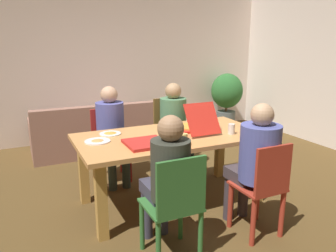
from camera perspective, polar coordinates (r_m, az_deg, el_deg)
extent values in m
plane|color=brown|center=(3.76, 0.67, -12.80)|extent=(20.00, 20.00, 0.00)
cube|color=silver|center=(6.07, -11.42, 10.89)|extent=(6.50, 0.12, 2.75)
cube|color=silver|center=(6.10, 25.80, 9.79)|extent=(0.12, 4.89, 2.75)
cube|color=tan|center=(3.48, 0.70, -1.87)|extent=(1.98, 1.00, 0.04)
cube|color=#C69345|center=(3.01, -11.44, -12.69)|extent=(0.09, 0.09, 0.72)
cube|color=#C69345|center=(3.76, 15.44, -7.29)|extent=(0.09, 0.09, 0.72)
cube|color=#C69345|center=(3.70, -14.35, -7.60)|extent=(0.09, 0.09, 0.72)
cube|color=#C69345|center=(4.33, 8.89, -4.04)|extent=(0.09, 0.09, 0.72)
cylinder|color=#AE2622|center=(4.17, -6.54, -6.72)|extent=(0.04, 0.04, 0.44)
cylinder|color=#AE2622|center=(4.08, -11.39, -7.41)|extent=(0.04, 0.04, 0.44)
cylinder|color=#AE2622|center=(4.49, -8.03, -5.20)|extent=(0.04, 0.04, 0.44)
cylinder|color=#AE2622|center=(4.41, -12.53, -5.80)|extent=(0.04, 0.04, 0.44)
cube|color=#AE2622|center=(4.21, -9.75, -3.30)|extent=(0.42, 0.42, 0.02)
cube|color=#AE2622|center=(4.33, -10.57, 0.24)|extent=(0.40, 0.03, 0.43)
cylinder|color=#313E3A|center=(4.02, -7.24, -7.40)|extent=(0.10, 0.10, 0.46)
cylinder|color=#313E3A|center=(3.98, -9.57, -7.74)|extent=(0.10, 0.10, 0.46)
cube|color=#313E3A|center=(4.04, -9.16, -3.14)|extent=(0.31, 0.33, 0.11)
cylinder|color=#5255A1|center=(4.12, -9.93, 0.71)|extent=(0.34, 0.34, 0.49)
sphere|color=tan|center=(4.06, -10.14, 5.33)|extent=(0.21, 0.21, 0.21)
cylinder|color=brown|center=(4.47, 3.99, -5.16)|extent=(0.04, 0.04, 0.44)
cylinder|color=brown|center=(4.32, -0.17, -5.85)|extent=(0.04, 0.04, 0.44)
cylinder|color=brown|center=(4.79, 1.78, -3.80)|extent=(0.04, 0.04, 0.44)
cylinder|color=brown|center=(4.65, -2.15, -4.38)|extent=(0.04, 0.04, 0.44)
cube|color=brown|center=(4.48, 0.87, -1.97)|extent=(0.41, 0.44, 0.02)
cube|color=brown|center=(4.60, -0.23, 1.79)|extent=(0.39, 0.03, 0.50)
cylinder|color=#2D4239|center=(4.31, 3.85, -5.78)|extent=(0.10, 0.10, 0.46)
cylinder|color=#2D4239|center=(4.23, 1.78, -6.14)|extent=(0.10, 0.10, 0.46)
cube|color=#2D4239|center=(4.32, 1.89, -1.80)|extent=(0.32, 0.35, 0.11)
cylinder|color=#4E7E56|center=(4.41, 0.88, 1.75)|extent=(0.35, 0.35, 0.48)
sphere|color=#A5805B|center=(4.35, 0.90, 6.05)|extent=(0.21, 0.21, 0.21)
cylinder|color=#316A2F|center=(2.90, -4.51, -16.72)|extent=(0.04, 0.04, 0.44)
cylinder|color=#316A2F|center=(3.02, 2.18, -15.24)|extent=(0.04, 0.04, 0.44)
cylinder|color=#316A2F|center=(2.63, -1.66, -20.29)|extent=(0.04, 0.04, 0.44)
cylinder|color=#316A2F|center=(2.77, 5.64, -18.38)|extent=(0.04, 0.04, 0.44)
cube|color=#316A2F|center=(2.70, 0.43, -13.43)|extent=(0.42, 0.40, 0.02)
cube|color=#316A2F|center=(2.45, 2.35, -10.52)|extent=(0.40, 0.03, 0.44)
cylinder|color=#3A3848|center=(3.05, -3.67, -14.79)|extent=(0.10, 0.10, 0.46)
cylinder|color=#3A3848|center=(3.10, -0.94, -14.23)|extent=(0.10, 0.10, 0.46)
cube|color=#3A3848|center=(2.82, -1.10, -10.88)|extent=(0.28, 0.34, 0.11)
cylinder|color=#34362D|center=(2.58, 0.44, -7.55)|extent=(0.31, 0.31, 0.48)
sphere|color=#A27755|center=(2.47, 0.46, -0.43)|extent=(0.20, 0.20, 0.20)
cylinder|color=#AA3423|center=(3.25, 10.69, -13.29)|extent=(0.05, 0.05, 0.44)
cylinder|color=#AA3423|center=(3.43, 15.16, -11.99)|extent=(0.05, 0.05, 0.44)
cylinder|color=#AA3423|center=(3.02, 14.47, -15.76)|extent=(0.05, 0.05, 0.44)
cylinder|color=#AA3423|center=(3.21, 19.04, -14.16)|extent=(0.05, 0.05, 0.44)
cube|color=#AA3423|center=(3.12, 15.11, -9.99)|extent=(0.39, 0.39, 0.02)
cube|color=#AA3423|center=(2.91, 17.71, -7.27)|extent=(0.37, 0.03, 0.42)
cylinder|color=#3F3538|center=(3.37, 10.46, -11.99)|extent=(0.10, 0.10, 0.46)
cylinder|color=#3F3538|center=(3.47, 12.86, -11.34)|extent=(0.10, 0.10, 0.46)
cube|color=#3F3538|center=(3.21, 13.42, -8.06)|extent=(0.32, 0.31, 0.11)
cylinder|color=#4F569F|center=(3.01, 15.50, -4.53)|extent=(0.35, 0.35, 0.51)
sphere|color=tan|center=(2.92, 15.95, 1.87)|extent=(0.20, 0.20, 0.20)
cube|color=red|center=(3.15, -3.88, -2.97)|extent=(0.37, 0.37, 0.03)
cube|color=red|center=(3.71, 3.72, -0.33)|extent=(0.36, 0.36, 0.02)
cylinder|color=gold|center=(3.71, 3.72, -0.07)|extent=(0.31, 0.31, 0.01)
cube|color=red|center=(3.44, 5.96, 1.24)|extent=(0.36, 0.20, 0.31)
cylinder|color=white|center=(3.55, -9.92, -1.31)|extent=(0.23, 0.23, 0.01)
cone|color=gold|center=(3.54, -9.93, -1.09)|extent=(0.13, 0.13, 0.02)
cylinder|color=white|center=(3.30, -12.06, -2.59)|extent=(0.25, 0.25, 0.01)
cone|color=#D28F4A|center=(3.30, -12.08, -2.35)|extent=(0.12, 0.12, 0.02)
cylinder|color=#B35233|center=(3.99, 5.85, 1.27)|extent=(0.07, 0.07, 0.10)
cylinder|color=#BC4632|center=(3.57, 14.28, -0.68)|extent=(0.07, 0.07, 0.10)
cylinder|color=#DEC567|center=(3.08, 2.83, -2.42)|extent=(0.06, 0.06, 0.12)
cylinder|color=silver|center=(3.55, 10.89, -0.51)|extent=(0.07, 0.07, 0.11)
cube|color=#986A5A|center=(5.47, -12.64, -2.18)|extent=(1.89, 0.83, 0.38)
cube|color=#986A5A|center=(5.05, -12.04, 1.14)|extent=(1.89, 0.16, 0.41)
cube|color=#986A5A|center=(5.29, -21.77, -0.27)|extent=(0.20, 0.79, 0.18)
cube|color=#986A5A|center=(5.63, -4.37, 1.56)|extent=(0.20, 0.79, 0.18)
cylinder|color=#4E5858|center=(6.89, 9.91, 1.18)|extent=(0.38, 0.38, 0.34)
cylinder|color=brown|center=(6.84, 10.00, 3.23)|extent=(0.05, 0.05, 0.17)
ellipsoid|color=#2B672E|center=(6.78, 10.13, 6.00)|extent=(0.63, 0.63, 0.69)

